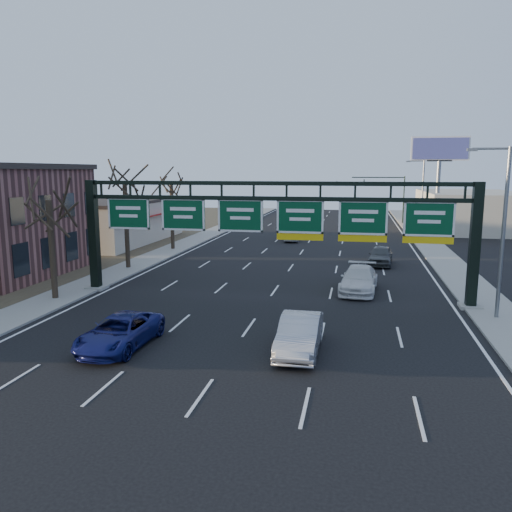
% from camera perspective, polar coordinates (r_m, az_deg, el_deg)
% --- Properties ---
extents(ground, '(160.00, 160.00, 0.00)m').
position_cam_1_polar(ground, '(23.55, -1.86, -9.61)').
color(ground, black).
rests_on(ground, ground).
extents(sidewalk_left, '(3.00, 120.00, 0.12)m').
position_cam_1_polar(sidewalk_left, '(45.98, -11.68, -0.16)').
color(sidewalk_left, gray).
rests_on(sidewalk_left, ground).
extents(sidewalk_right, '(3.00, 120.00, 0.12)m').
position_cam_1_polar(sidewalk_right, '(43.01, 21.52, -1.32)').
color(sidewalk_right, gray).
rests_on(sidewalk_right, ground).
extents(dirt_strip_left, '(21.00, 120.00, 0.06)m').
position_cam_1_polar(dirt_strip_left, '(51.98, -24.15, 0.28)').
color(dirt_strip_left, '#473D2B').
rests_on(dirt_strip_left, ground).
extents(lane_markings, '(21.60, 120.00, 0.01)m').
position_cam_1_polar(lane_markings, '(42.65, 4.35, -0.82)').
color(lane_markings, white).
rests_on(lane_markings, ground).
extents(sign_gantry, '(24.60, 1.20, 7.20)m').
position_cam_1_polar(sign_gantry, '(30.20, 1.90, 3.70)').
color(sign_gantry, black).
rests_on(sign_gantry, ground).
extents(cream_strip, '(10.90, 18.40, 4.70)m').
position_cam_1_polar(cream_strip, '(57.46, -16.23, 3.92)').
color(cream_strip, beige).
rests_on(cream_strip, ground).
extents(building_right_distant, '(12.00, 20.00, 5.00)m').
position_cam_1_polar(building_right_distant, '(73.33, 23.22, 4.81)').
color(building_right_distant, beige).
rests_on(building_right_distant, ground).
extents(tree_gantry, '(3.60, 3.60, 8.48)m').
position_cam_1_polar(tree_gantry, '(32.11, -22.74, 7.77)').
color(tree_gantry, black).
rests_on(tree_gantry, sidewalk_left).
extents(tree_mid, '(3.60, 3.60, 9.24)m').
position_cam_1_polar(tree_mid, '(40.78, -14.85, 9.50)').
color(tree_mid, black).
rests_on(tree_mid, sidewalk_left).
extents(tree_far, '(3.60, 3.60, 8.86)m').
position_cam_1_polar(tree_far, '(49.95, -9.71, 9.24)').
color(tree_far, black).
rests_on(tree_far, sidewalk_left).
extents(streetlight_near, '(2.15, 0.22, 9.00)m').
position_cam_1_polar(streetlight_near, '(28.69, 26.23, 3.30)').
color(streetlight_near, slate).
rests_on(streetlight_near, sidewalk_right).
extents(streetlight_far, '(2.15, 0.22, 9.00)m').
position_cam_1_polar(streetlight_far, '(62.10, 18.37, 6.74)').
color(streetlight_far, slate).
rests_on(streetlight_far, sidewalk_right).
extents(billboard_right, '(7.00, 0.50, 12.00)m').
position_cam_1_polar(billboard_right, '(67.33, 20.23, 10.23)').
color(billboard_right, slate).
rests_on(billboard_right, ground).
extents(traffic_signal_mast, '(10.16, 0.54, 7.00)m').
position_cam_1_polar(traffic_signal_mast, '(76.65, 11.99, 7.81)').
color(traffic_signal_mast, black).
rests_on(traffic_signal_mast, ground).
extents(car_blue_suv, '(2.56, 5.21, 1.42)m').
position_cam_1_polar(car_blue_suv, '(23.25, -15.28, -8.37)').
color(car_blue_suv, navy).
rests_on(car_blue_suv, ground).
extents(car_silver_sedan, '(1.70, 4.85, 1.60)m').
position_cam_1_polar(car_silver_sedan, '(21.96, 5.00, -8.90)').
color(car_silver_sedan, '#AEADB2').
rests_on(car_silver_sedan, ground).
extents(car_white_wagon, '(2.68, 5.69, 1.60)m').
position_cam_1_polar(car_white_wagon, '(33.20, 11.67, -2.64)').
color(car_white_wagon, silver).
rests_on(car_white_wagon, ground).
extents(car_grey_far, '(2.29, 4.82, 1.59)m').
position_cam_1_polar(car_grey_far, '(43.02, 14.04, 0.08)').
color(car_grey_far, '#434648').
rests_on(car_grey_far, ground).
extents(car_silver_distant, '(2.16, 4.70, 1.49)m').
position_cam_1_polar(car_silver_distant, '(56.24, 4.02, 2.51)').
color(car_silver_distant, '#B5B5BA').
rests_on(car_silver_distant, ground).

